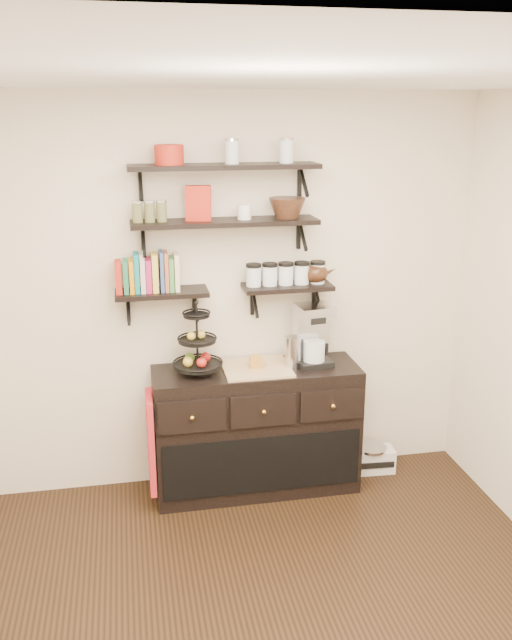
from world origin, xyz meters
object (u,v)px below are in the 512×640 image
Objects in this scene: coffee_maker at (312,336)px; radio at (371,459)px; fruit_stand at (198,350)px; sideboard at (256,429)px.

coffee_maker reaches higher than radio.
coffee_maker is at bearing -173.14° from radio.
fruit_stand reaches higher than radio.
radio is at bearing 2.47° from fruit_stand.
sideboard is 0.95m from radio.
radio is (0.88, 0.06, -0.35)m from sideboard.
coffee_maker reaches higher than sideboard.
fruit_stand is at bearing -174.10° from radio.
sideboard is at bearing -0.48° from fruit_stand.
fruit_stand is 1.12× the size of coffee_maker.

